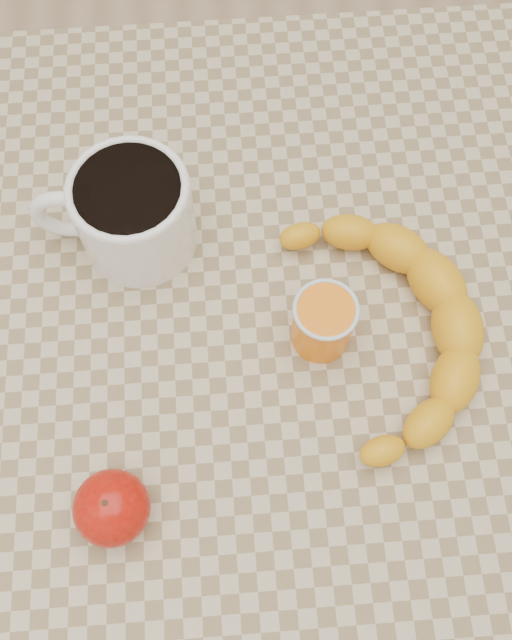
{
  "coord_description": "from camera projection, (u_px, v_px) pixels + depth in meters",
  "views": [
    {
      "loc": [
        -0.02,
        -0.26,
        1.41
      ],
      "look_at": [
        0.0,
        0.0,
        0.77
      ],
      "focal_mm": 40.0,
      "sensor_mm": 36.0,
      "label": 1
    }
  ],
  "objects": [
    {
      "name": "banana",
      "position": [
        388.0,
        328.0,
        0.68
      ],
      "size": [
        0.25,
        0.33,
        0.05
      ],
      "primitive_type": null,
      "rotation": [
        0.0,
        0.0,
        0.06
      ],
      "color": "gold",
      "rests_on": "table"
    },
    {
      "name": "orange_juice_glass",
      "position": [
        323.0,
        323.0,
        0.67
      ],
      "size": [
        0.06,
        0.06,
        0.07
      ],
      "color": "orange",
      "rests_on": "table"
    },
    {
      "name": "coffee_mug",
      "position": [
        131.0,
        211.0,
        0.69
      ],
      "size": [
        0.17,
        0.12,
        0.1
      ],
      "color": "white",
      "rests_on": "table"
    },
    {
      "name": "ground",
      "position": [
        256.0,
        466.0,
        1.4
      ],
      "size": [
        3.0,
        3.0,
        0.0
      ],
      "primitive_type": "plane",
      "color": "tan",
      "rests_on": "ground"
    },
    {
      "name": "apple",
      "position": [
        112.0,
        508.0,
        0.61
      ],
      "size": [
        0.08,
        0.08,
        0.06
      ],
      "color": "#970805",
      "rests_on": "table"
    },
    {
      "name": "table",
      "position": [
        256.0,
        356.0,
        0.79
      ],
      "size": [
        0.8,
        0.8,
        0.75
      ],
      "color": "tan",
      "rests_on": "ground"
    }
  ]
}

